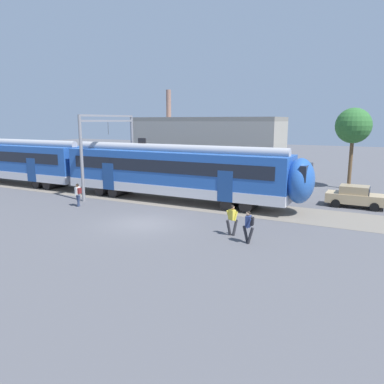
{
  "coord_description": "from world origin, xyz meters",
  "views": [
    {
      "loc": [
        12.56,
        -17.85,
        6.07
      ],
      "look_at": [
        1.86,
        2.93,
        1.6
      ],
      "focal_mm": 35.0,
      "sensor_mm": 36.0,
      "label": 1
    }
  ],
  "objects_px": {
    "pedestrian_white": "(78,193)",
    "parked_car_tan": "(356,196)",
    "pedestrian_navy": "(249,224)",
    "commuter_train": "(87,166)",
    "pedestrian_yellow": "(232,218)"
  },
  "relations": [
    {
      "from": "pedestrian_white",
      "to": "pedestrian_navy",
      "type": "xyz_separation_m",
      "value": [
        13.52,
        -2.27,
        0.0
      ]
    },
    {
      "from": "parked_car_tan",
      "to": "commuter_train",
      "type": "bearing_deg",
      "value": -169.1
    },
    {
      "from": "pedestrian_yellow",
      "to": "pedestrian_white",
      "type": "bearing_deg",
      "value": 173.48
    },
    {
      "from": "commuter_train",
      "to": "pedestrian_navy",
      "type": "height_order",
      "value": "commuter_train"
    },
    {
      "from": "commuter_train",
      "to": "pedestrian_navy",
      "type": "xyz_separation_m",
      "value": [
        17.02,
        -7.05,
        -1.26
      ]
    },
    {
      "from": "commuter_train",
      "to": "pedestrian_white",
      "type": "height_order",
      "value": "commuter_train"
    },
    {
      "from": "commuter_train",
      "to": "parked_car_tan",
      "type": "height_order",
      "value": "commuter_train"
    },
    {
      "from": "commuter_train",
      "to": "parked_car_tan",
      "type": "bearing_deg",
      "value": 10.9
    },
    {
      "from": "pedestrian_navy",
      "to": "parked_car_tan",
      "type": "bearing_deg",
      "value": 69.47
    },
    {
      "from": "pedestrian_white",
      "to": "parked_car_tan",
      "type": "bearing_deg",
      "value": 26.61
    },
    {
      "from": "pedestrian_yellow",
      "to": "pedestrian_navy",
      "type": "xyz_separation_m",
      "value": [
        1.22,
        -0.86,
        0.03
      ]
    },
    {
      "from": "pedestrian_white",
      "to": "pedestrian_yellow",
      "type": "relative_size",
      "value": 1.0
    },
    {
      "from": "pedestrian_white",
      "to": "parked_car_tan",
      "type": "relative_size",
      "value": 0.41
    },
    {
      "from": "pedestrian_white",
      "to": "pedestrian_navy",
      "type": "relative_size",
      "value": 1.0
    },
    {
      "from": "parked_car_tan",
      "to": "pedestrian_white",
      "type": "bearing_deg",
      "value": -153.39
    }
  ]
}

